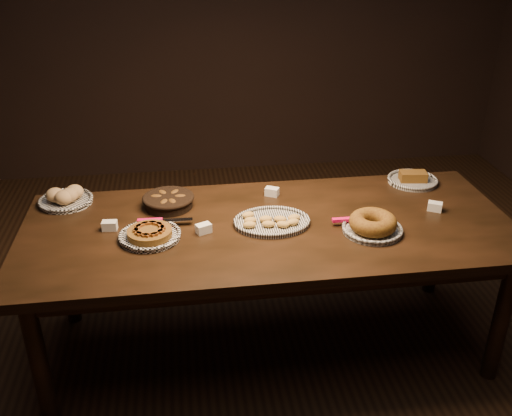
{
  "coord_description": "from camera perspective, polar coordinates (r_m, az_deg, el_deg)",
  "views": [
    {
      "loc": [
        -0.4,
        -2.41,
        2.09
      ],
      "look_at": [
        -0.06,
        0.05,
        0.82
      ],
      "focal_mm": 40.0,
      "sensor_mm": 36.0,
      "label": 1
    }
  ],
  "objects": [
    {
      "name": "madeleine_platter",
      "position": [
        2.77,
        1.56,
        -1.36
      ],
      "size": [
        0.37,
        0.3,
        0.04
      ],
      "rotation": [
        0.0,
        0.0,
        -0.22
      ],
      "color": "black",
      "rests_on": "buffet_table"
    },
    {
      "name": "bundt_cake_plate",
      "position": [
        2.76,
        11.57,
        -1.65
      ],
      "size": [
        0.32,
        0.29,
        0.09
      ],
      "rotation": [
        0.0,
        0.0,
        0.23
      ],
      "color": "black",
      "rests_on": "buffet_table"
    },
    {
      "name": "loaf_plate",
      "position": [
        3.34,
        15.39,
        2.79
      ],
      "size": [
        0.28,
        0.28,
        0.06
      ],
      "rotation": [
        0.0,
        0.0,
        -0.14
      ],
      "color": "black",
      "rests_on": "buffet_table"
    },
    {
      "name": "croissant_basket",
      "position": [
        2.97,
        -8.75,
        0.79
      ],
      "size": [
        0.31,
        0.31,
        0.07
      ],
      "rotation": [
        0.0,
        0.0,
        0.33
      ],
      "color": "black",
      "rests_on": "buffet_table"
    },
    {
      "name": "ground",
      "position": [
        3.21,
        1.21,
        -13.5
      ],
      "size": [
        5.0,
        5.0,
        0.0
      ],
      "primitive_type": "plane",
      "color": "black",
      "rests_on": "ground"
    },
    {
      "name": "apple_tart_plate",
      "position": [
        2.7,
        -10.55,
        -2.58
      ],
      "size": [
        0.35,
        0.29,
        0.06
      ],
      "rotation": [
        0.0,
        0.0,
        -0.23
      ],
      "color": "white",
      "rests_on": "buffet_table"
    },
    {
      "name": "tent_cards",
      "position": [
        2.83,
        2.38,
        -0.59
      ],
      "size": [
        1.7,
        0.45,
        0.04
      ],
      "color": "white",
      "rests_on": "buffet_table"
    },
    {
      "name": "bread_roll_plate",
      "position": [
        3.13,
        -18.5,
        1.01
      ],
      "size": [
        0.28,
        0.28,
        0.09
      ],
      "rotation": [
        0.0,
        0.0,
        -0.38
      ],
      "color": "white",
      "rests_on": "buffet_table"
    },
    {
      "name": "buffet_table",
      "position": [
        2.82,
        1.34,
        -2.99
      ],
      "size": [
        2.4,
        1.0,
        0.75
      ],
      "color": "black",
      "rests_on": "ground"
    }
  ]
}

